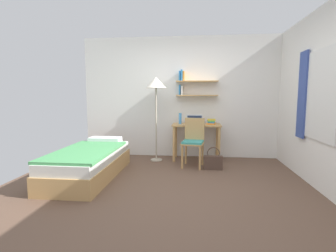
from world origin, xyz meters
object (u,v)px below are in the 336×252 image
(desk_chair, at_px, (193,140))
(book_stack, at_px, (211,122))
(standing_lamp, at_px, (156,87))
(laptop, at_px, (195,122))
(water_bottle, at_px, (180,119))
(desk, at_px, (196,131))
(handbag, at_px, (213,162))
(bed, at_px, (90,163))

(desk_chair, xyz_separation_m, book_stack, (0.36, 0.50, 0.30))
(standing_lamp, distance_m, laptop, 1.07)
(standing_lamp, distance_m, book_stack, 1.34)
(standing_lamp, bearing_deg, water_bottle, 17.66)
(water_bottle, bearing_deg, desk, -1.35)
(standing_lamp, xyz_separation_m, handbag, (1.13, -0.53, -1.38))
(water_bottle, relative_size, handbag, 0.55)
(book_stack, bearing_deg, handbag, -89.41)
(bed, height_order, laptop, laptop)
(standing_lamp, bearing_deg, laptop, 10.12)
(desk, xyz_separation_m, laptop, (-0.04, -0.01, 0.20))
(desk, xyz_separation_m, water_bottle, (-0.34, 0.01, 0.27))
(bed, bearing_deg, water_bottle, 43.20)
(handbag, bearing_deg, desk, 114.61)
(desk_chair, bearing_deg, bed, -153.68)
(bed, distance_m, standing_lamp, 1.98)
(standing_lamp, height_order, water_bottle, standing_lamp)
(desk_chair, bearing_deg, laptop, 88.09)
(laptop, distance_m, handbag, 1.01)
(desk, xyz_separation_m, book_stack, (0.30, 0.02, 0.20))
(handbag, bearing_deg, standing_lamp, 154.90)
(standing_lamp, distance_m, water_bottle, 0.83)
(desk_chair, bearing_deg, book_stack, 54.49)
(bed, bearing_deg, standing_lamp, 51.54)
(desk, height_order, handbag, desk)
(standing_lamp, relative_size, water_bottle, 7.57)
(desk, relative_size, desk_chair, 1.09)
(water_bottle, distance_m, book_stack, 0.65)
(water_bottle, bearing_deg, laptop, -2.75)
(desk, height_order, laptop, laptop)
(standing_lamp, height_order, laptop, standing_lamp)
(bed, relative_size, water_bottle, 8.60)
(laptop, relative_size, water_bottle, 1.51)
(desk, bearing_deg, bed, -143.02)
(bed, distance_m, book_stack, 2.53)
(desk, bearing_deg, desk_chair, -96.75)
(laptop, height_order, water_bottle, water_bottle)
(desk, xyz_separation_m, handbag, (0.31, -0.68, -0.46))
(bed, bearing_deg, book_stack, 33.14)
(desk, relative_size, handbag, 2.39)
(bed, xyz_separation_m, book_stack, (2.06, 1.35, 0.56))
(desk_chair, distance_m, laptop, 0.56)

